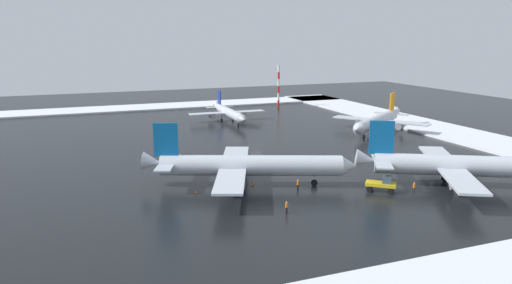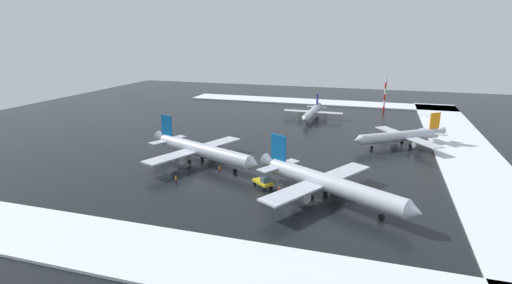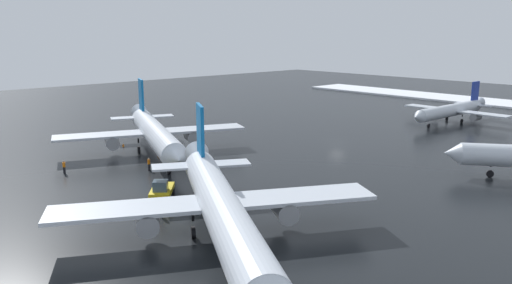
{
  "view_description": "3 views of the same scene",
  "coord_description": "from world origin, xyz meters",
  "px_view_note": "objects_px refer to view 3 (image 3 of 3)",
  "views": [
    {
      "loc": [
        -99.74,
        39.64,
        23.82
      ],
      "look_at": [
        -8.92,
        3.62,
        2.82
      ],
      "focal_mm": 35.0,
      "sensor_mm": 36.0,
      "label": 1
    },
    {
      "loc": [
        -110.98,
        -27.27,
        30.72
      ],
      "look_at": [
        -19.72,
        1.28,
        4.3
      ],
      "focal_mm": 28.0,
      "sensor_mm": 36.0,
      "label": 2
    },
    {
      "loc": [
        -65.37,
        -50.85,
        17.87
      ],
      "look_at": [
        -17.63,
        1.01,
        2.43
      ],
      "focal_mm": 35.0,
      "sensor_mm": 36.0,
      "label": 3
    }
  ],
  "objects_px": {
    "airplane_far_rear": "(154,133)",
    "ground_crew_beside_wing": "(149,163)",
    "airplane_parked_starboard": "(221,207)",
    "airplane_distant_tail": "(451,110)",
    "ground_crew_mid_apron": "(64,166)",
    "ground_crew_near_tug": "(161,207)",
    "traffic_cone_near_nose": "(159,155)",
    "pushback_tug": "(162,190)",
    "traffic_cone_mid_line": "(123,145)"
  },
  "relations": [
    {
      "from": "airplane_distant_tail",
      "to": "ground_crew_beside_wing",
      "type": "xyz_separation_m",
      "value": [
        -63.88,
        10.05,
        -1.6
      ]
    },
    {
      "from": "ground_crew_mid_apron",
      "to": "traffic_cone_near_nose",
      "type": "relative_size",
      "value": 3.11
    },
    {
      "from": "ground_crew_beside_wing",
      "to": "ground_crew_mid_apron",
      "type": "bearing_deg",
      "value": -150.87
    },
    {
      "from": "ground_crew_beside_wing",
      "to": "traffic_cone_mid_line",
      "type": "xyz_separation_m",
      "value": [
        4.38,
        15.31,
        -0.7
      ]
    },
    {
      "from": "airplane_parked_starboard",
      "to": "ground_crew_beside_wing",
      "type": "relative_size",
      "value": 18.7
    },
    {
      "from": "pushback_tug",
      "to": "ground_crew_beside_wing",
      "type": "relative_size",
      "value": 2.88
    },
    {
      "from": "ground_crew_near_tug",
      "to": "traffic_cone_mid_line",
      "type": "relative_size",
      "value": 3.11
    },
    {
      "from": "ground_crew_beside_wing",
      "to": "ground_crew_near_tug",
      "type": "height_order",
      "value": "same"
    },
    {
      "from": "ground_crew_mid_apron",
      "to": "traffic_cone_mid_line",
      "type": "xyz_separation_m",
      "value": [
        13.27,
        9.18,
        -0.7
      ]
    },
    {
      "from": "pushback_tug",
      "to": "ground_crew_near_tug",
      "type": "distance_m",
      "value": 4.74
    },
    {
      "from": "airplane_distant_tail",
      "to": "airplane_parked_starboard",
      "type": "xyz_separation_m",
      "value": [
        -71.86,
        -15.22,
        0.87
      ]
    },
    {
      "from": "airplane_far_rear",
      "to": "ground_crew_beside_wing",
      "type": "xyz_separation_m",
      "value": [
        -5.09,
        -6.8,
        -2.42
      ]
    },
    {
      "from": "ground_crew_beside_wing",
      "to": "traffic_cone_near_nose",
      "type": "height_order",
      "value": "ground_crew_beside_wing"
    },
    {
      "from": "airplane_far_rear",
      "to": "airplane_distant_tail",
      "type": "bearing_deg",
      "value": 96.24
    },
    {
      "from": "ground_crew_beside_wing",
      "to": "traffic_cone_mid_line",
      "type": "height_order",
      "value": "ground_crew_beside_wing"
    },
    {
      "from": "airplane_distant_tail",
      "to": "pushback_tug",
      "type": "bearing_deg",
      "value": 3.1
    },
    {
      "from": "pushback_tug",
      "to": "traffic_cone_near_nose",
      "type": "bearing_deg",
      "value": -170.41
    },
    {
      "from": "airplane_parked_starboard",
      "to": "ground_crew_near_tug",
      "type": "height_order",
      "value": "airplane_parked_starboard"
    },
    {
      "from": "airplane_far_rear",
      "to": "ground_crew_beside_wing",
      "type": "height_order",
      "value": "airplane_far_rear"
    },
    {
      "from": "airplane_distant_tail",
      "to": "traffic_cone_mid_line",
      "type": "relative_size",
      "value": 47.61
    },
    {
      "from": "ground_crew_beside_wing",
      "to": "ground_crew_near_tug",
      "type": "xyz_separation_m",
      "value": [
        -8.06,
        -15.85,
        0.0
      ]
    },
    {
      "from": "ground_crew_near_tug",
      "to": "ground_crew_mid_apron",
      "type": "bearing_deg",
      "value": 33.17
    },
    {
      "from": "airplane_parked_starboard",
      "to": "ground_crew_beside_wing",
      "type": "xyz_separation_m",
      "value": [
        7.98,
        25.28,
        -2.47
      ]
    },
    {
      "from": "airplane_distant_tail",
      "to": "ground_crew_beside_wing",
      "type": "distance_m",
      "value": 64.69
    },
    {
      "from": "airplane_far_rear",
      "to": "ground_crew_near_tug",
      "type": "xyz_separation_m",
      "value": [
        -13.15,
        -22.65,
        -2.42
      ]
    },
    {
      "from": "airplane_distant_tail",
      "to": "ground_crew_mid_apron",
      "type": "xyz_separation_m",
      "value": [
        -72.78,
        16.18,
        -1.6
      ]
    },
    {
      "from": "ground_crew_mid_apron",
      "to": "ground_crew_beside_wing",
      "type": "relative_size",
      "value": 1.0
    },
    {
      "from": "pushback_tug",
      "to": "traffic_cone_near_nose",
      "type": "relative_size",
      "value": 8.96
    },
    {
      "from": "airplane_far_rear",
      "to": "airplane_parked_starboard",
      "type": "xyz_separation_m",
      "value": [
        -13.08,
        -32.07,
        0.05
      ]
    },
    {
      "from": "airplane_parked_starboard",
      "to": "ground_crew_beside_wing",
      "type": "distance_m",
      "value": 26.62
    },
    {
      "from": "ground_crew_near_tug",
      "to": "traffic_cone_mid_line",
      "type": "xyz_separation_m",
      "value": [
        12.43,
        31.16,
        -0.7
      ]
    },
    {
      "from": "pushback_tug",
      "to": "ground_crew_beside_wing",
      "type": "xyz_separation_m",
      "value": [
        5.48,
        11.88,
        -0.31
      ]
    },
    {
      "from": "ground_crew_near_tug",
      "to": "airplane_far_rear",
      "type": "bearing_deg",
      "value": 0.83
    },
    {
      "from": "airplane_parked_starboard",
      "to": "ground_crew_mid_apron",
      "type": "relative_size",
      "value": 18.7
    },
    {
      "from": "airplane_distant_tail",
      "to": "ground_crew_near_tug",
      "type": "relative_size",
      "value": 15.31
    },
    {
      "from": "pushback_tug",
      "to": "airplane_far_rear",
      "type": "bearing_deg",
      "value": -169.17
    },
    {
      "from": "ground_crew_beside_wing",
      "to": "ground_crew_near_tug",
      "type": "bearing_deg",
      "value": -53.25
    },
    {
      "from": "traffic_cone_mid_line",
      "to": "traffic_cone_near_nose",
      "type": "bearing_deg",
      "value": -86.54
    },
    {
      "from": "ground_crew_mid_apron",
      "to": "ground_crew_beside_wing",
      "type": "height_order",
      "value": "same"
    },
    {
      "from": "ground_crew_mid_apron",
      "to": "ground_crew_beside_wing",
      "type": "xyz_separation_m",
      "value": [
        8.9,
        -6.13,
        0.0
      ]
    },
    {
      "from": "ground_crew_mid_apron",
      "to": "ground_crew_near_tug",
      "type": "height_order",
      "value": "same"
    },
    {
      "from": "airplane_parked_starboard",
      "to": "traffic_cone_mid_line",
      "type": "height_order",
      "value": "airplane_parked_starboard"
    },
    {
      "from": "airplane_far_rear",
      "to": "traffic_cone_mid_line",
      "type": "bearing_deg",
      "value": -152.94
    },
    {
      "from": "airplane_far_rear",
      "to": "ground_crew_mid_apron",
      "type": "height_order",
      "value": "airplane_far_rear"
    },
    {
      "from": "airplane_distant_tail",
      "to": "airplane_parked_starboard",
      "type": "distance_m",
      "value": 73.46
    },
    {
      "from": "ground_crew_mid_apron",
      "to": "traffic_cone_near_nose",
      "type": "distance_m",
      "value": 13.88
    },
    {
      "from": "airplane_far_rear",
      "to": "traffic_cone_near_nose",
      "type": "relative_size",
      "value": 60.02
    },
    {
      "from": "airplane_parked_starboard",
      "to": "traffic_cone_near_nose",
      "type": "distance_m",
      "value": 33.68
    },
    {
      "from": "pushback_tug",
      "to": "traffic_cone_near_nose",
      "type": "distance_m",
      "value": 20.44
    },
    {
      "from": "airplane_distant_tail",
      "to": "traffic_cone_mid_line",
      "type": "height_order",
      "value": "airplane_distant_tail"
    }
  ]
}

